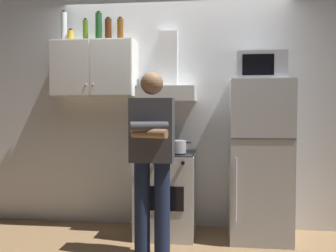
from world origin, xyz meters
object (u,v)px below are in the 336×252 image
object	(u,v)px
upper_cabinet	(95,69)
cooking_pot	(177,147)
range_hood	(168,82)
bottle_vodka_clear	(64,27)
bottle_beer_brown	(120,29)
bottle_wine_green	(99,27)
stove_oven	(166,193)
person_standing	(152,156)
bottle_olive_oil	(85,31)
bottle_spice_jar	(70,36)
microwave	(260,67)
refrigerator	(259,160)
bottle_rum_dark	(108,30)

from	to	relation	value
upper_cabinet	cooking_pot	world-z (taller)	upper_cabinet
range_hood	bottle_vodka_clear	xyz separation A→B (m)	(-1.14, -0.00, 0.62)
bottle_beer_brown	bottle_wine_green	bearing A→B (deg)	175.82
bottle_wine_green	stove_oven	bearing A→B (deg)	-9.46
person_standing	upper_cabinet	bearing A→B (deg)	135.74
cooking_pot	bottle_beer_brown	distance (m)	1.40
bottle_vodka_clear	upper_cabinet	bearing A→B (deg)	-0.16
bottle_olive_oil	bottle_spice_jar	bearing A→B (deg)	-161.57
cooking_pot	bottle_vodka_clear	distance (m)	1.82
microwave	refrigerator	bearing A→B (deg)	-89.10
range_hood	bottle_olive_oil	distance (m)	1.08
bottle_rum_dark	refrigerator	bearing A→B (deg)	-5.82
bottle_rum_dark	bottle_spice_jar	bearing A→B (deg)	-172.32
bottle_vodka_clear	bottle_spice_jar	xyz separation A→B (m)	(0.08, -0.02, -0.10)
refrigerator	bottle_rum_dark	bearing A→B (deg)	174.18
microwave	bottle_olive_oil	bearing A→B (deg)	175.66
range_hood	stove_oven	bearing A→B (deg)	-90.00
range_hood	refrigerator	xyz separation A→B (m)	(0.95, -0.13, -0.80)
stove_oven	bottle_spice_jar	size ratio (longest dim) A/B	6.34
refrigerator	microwave	xyz separation A→B (m)	(-0.00, 0.02, 0.94)
bottle_rum_dark	stove_oven	bearing A→B (deg)	-14.08
stove_oven	bottle_rum_dark	xyz separation A→B (m)	(-0.66, 0.16, 1.74)
cooking_pot	bottle_wine_green	bearing A→B (deg)	164.51
bottle_rum_dark	bottle_vodka_clear	bearing A→B (deg)	-175.52
upper_cabinet	microwave	world-z (taller)	upper_cabinet
stove_oven	bottle_beer_brown	world-z (taller)	bottle_beer_brown
stove_oven	bottle_olive_oil	size ratio (longest dim) A/B	3.40
range_hood	cooking_pot	size ratio (longest dim) A/B	2.73
person_standing	bottle_beer_brown	world-z (taller)	bottle_beer_brown
bottle_wine_green	bottle_olive_oil	bearing A→B (deg)	167.70
microwave	cooking_pot	world-z (taller)	microwave
bottle_vodka_clear	bottle_beer_brown	distance (m)	0.64
cooking_pot	bottle_wine_green	distance (m)	1.56
refrigerator	person_standing	distance (m)	1.17
refrigerator	person_standing	world-z (taller)	person_standing
bottle_rum_dark	bottle_olive_oil	size ratio (longest dim) A/B	1.02
bottle_spice_jar	bottle_beer_brown	world-z (taller)	bottle_beer_brown
bottle_rum_dark	range_hood	bearing A→B (deg)	-3.31
bottle_vodka_clear	bottle_olive_oil	size ratio (longest dim) A/B	1.32
bottle_spice_jar	bottle_olive_oil	distance (m)	0.17
cooking_pot	bottle_vodka_clear	size ratio (longest dim) A/B	0.81
microwave	bottle_spice_jar	distance (m)	2.05
person_standing	bottle_spice_jar	distance (m)	1.73
bottle_rum_dark	bottle_beer_brown	distance (m)	0.16
range_hood	refrigerator	world-z (taller)	range_hood
range_hood	upper_cabinet	bearing A→B (deg)	-179.91
upper_cabinet	person_standing	world-z (taller)	upper_cabinet
bottle_rum_dark	bottle_beer_brown	size ratio (longest dim) A/B	1.07
refrigerator	person_standing	size ratio (longest dim) A/B	0.98
person_standing	bottle_spice_jar	size ratio (longest dim) A/B	11.90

